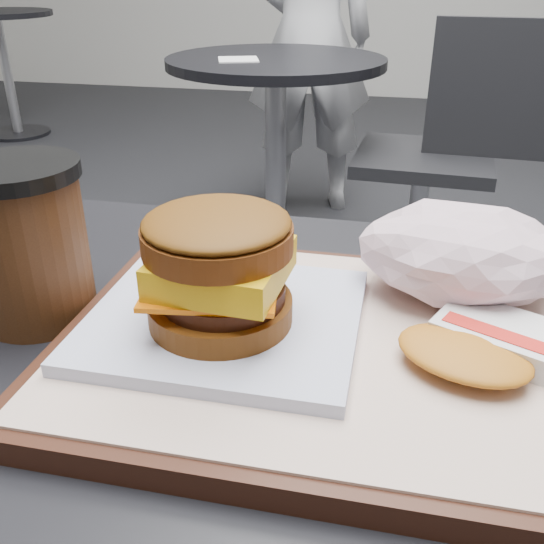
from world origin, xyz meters
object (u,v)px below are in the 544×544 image
(serving_tray, at_px, (331,349))
(breakfast_sandwich, at_px, (221,281))
(neighbor_table, at_px, (276,120))
(patron, at_px, (309,36))
(crumpled_wrapper, at_px, (462,253))
(hash_brown, at_px, (488,345))
(coffee_cup, at_px, (27,237))
(neighbor_chair, at_px, (448,144))

(serving_tray, distance_m, breakfast_sandwich, 0.09)
(neighbor_table, xyz_separation_m, patron, (-0.00, 0.69, 0.19))
(breakfast_sandwich, relative_size, crumpled_wrapper, 1.23)
(breakfast_sandwich, height_order, crumpled_wrapper, breakfast_sandwich)
(serving_tray, bearing_deg, hash_brown, -2.09)
(hash_brown, relative_size, neighbor_table, 0.18)
(crumpled_wrapper, bearing_deg, patron, 101.84)
(crumpled_wrapper, bearing_deg, coffee_cup, -167.67)
(breakfast_sandwich, height_order, neighbor_chair, breakfast_sandwich)
(hash_brown, relative_size, coffee_cup, 1.06)
(serving_tray, xyz_separation_m, hash_brown, (0.10, -0.00, 0.02))
(serving_tray, distance_m, patron, 2.33)
(neighbor_table, bearing_deg, patron, 90.07)
(breakfast_sandwich, xyz_separation_m, neighbor_chair, (0.26, 1.59, -0.32))
(serving_tray, height_order, coffee_cup, coffee_cup)
(neighbor_chair, bearing_deg, patron, 127.77)
(breakfast_sandwich, height_order, neighbor_table, breakfast_sandwich)
(serving_tray, relative_size, neighbor_chair, 0.43)
(neighbor_table, xyz_separation_m, neighbor_chair, (0.56, -0.03, -0.04))
(hash_brown, xyz_separation_m, coffee_cup, (-0.34, 0.02, 0.04))
(serving_tray, distance_m, neighbor_chair, 1.61)
(serving_tray, relative_size, patron, 0.26)
(hash_brown, bearing_deg, patron, 101.74)
(hash_brown, bearing_deg, coffee_cup, 177.03)
(coffee_cup, bearing_deg, serving_tray, -3.36)
(crumpled_wrapper, height_order, patron, patron)
(neighbor_chair, bearing_deg, breakfast_sandwich, -99.22)
(hash_brown, bearing_deg, neighbor_table, 106.47)
(crumpled_wrapper, height_order, coffee_cup, coffee_cup)
(hash_brown, distance_m, coffee_cup, 0.34)
(crumpled_wrapper, xyz_separation_m, coffee_cup, (-0.32, -0.07, 0.01))
(crumpled_wrapper, bearing_deg, neighbor_table, 106.87)
(hash_brown, relative_size, crumpled_wrapper, 0.87)
(neighbor_chair, height_order, patron, patron)
(breakfast_sandwich, bearing_deg, patron, 97.39)
(neighbor_chair, bearing_deg, hash_brown, -92.83)
(coffee_cup, xyz_separation_m, neighbor_table, (-0.14, 1.60, -0.29))
(serving_tray, height_order, patron, patron)
(neighbor_table, relative_size, patron, 0.51)
(patron, bearing_deg, breakfast_sandwich, 83.82)
(crumpled_wrapper, relative_size, coffee_cup, 1.23)
(hash_brown, bearing_deg, serving_tray, 177.91)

